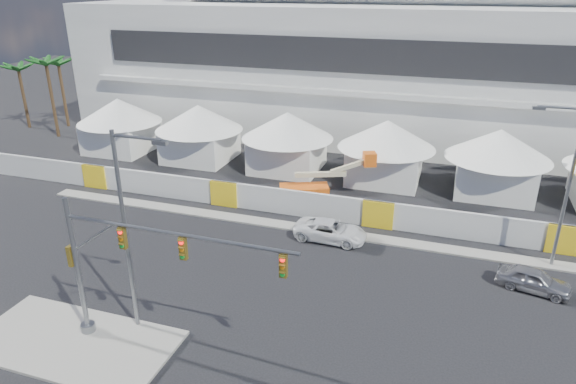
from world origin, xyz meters
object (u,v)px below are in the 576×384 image
(streetlight_median, at_px, (129,221))
(boom_lift, at_px, (313,189))
(streetlight_curb, at_px, (566,177))
(sedan_silver, at_px, (534,280))
(traffic_mast, at_px, (120,267))
(pickup_curb, at_px, (330,231))

(streetlight_median, xyz_separation_m, boom_lift, (3.82, 18.35, -4.99))
(streetlight_median, bearing_deg, streetlight_curb, 33.08)
(streetlight_curb, height_order, boom_lift, streetlight_curb)
(sedan_silver, distance_m, streetlight_curb, 6.25)
(streetlight_curb, bearing_deg, sedan_silver, -109.44)
(streetlight_curb, xyz_separation_m, boom_lift, (-16.60, 5.05, -4.82))
(sedan_silver, xyz_separation_m, traffic_mast, (-19.08, -11.26, 3.60))
(traffic_mast, bearing_deg, sedan_silver, 30.54)
(sedan_silver, height_order, streetlight_curb, streetlight_curb)
(traffic_mast, bearing_deg, streetlight_curb, 35.71)
(pickup_curb, relative_size, streetlight_curb, 0.49)
(sedan_silver, relative_size, boom_lift, 0.50)
(traffic_mast, relative_size, streetlight_median, 1.12)
(pickup_curb, distance_m, streetlight_median, 15.05)
(pickup_curb, height_order, boom_lift, boom_lift)
(streetlight_curb, bearing_deg, pickup_curb, -175.88)
(pickup_curb, xyz_separation_m, traffic_mast, (-6.61, -13.57, 3.60))
(streetlight_curb, distance_m, boom_lift, 18.00)
(streetlight_median, distance_m, boom_lift, 19.40)
(sedan_silver, height_order, streetlight_median, streetlight_median)
(streetlight_median, bearing_deg, sedan_silver, 27.46)
(streetlight_curb, bearing_deg, boom_lift, 163.07)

